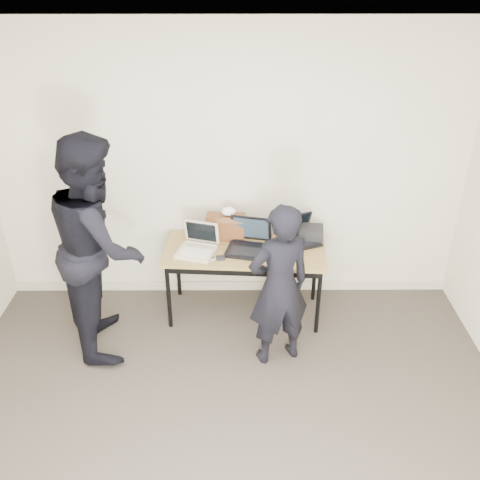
{
  "coord_description": "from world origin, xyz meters",
  "views": [
    {
      "loc": [
        0.08,
        -2.44,
        3.22
      ],
      "look_at": [
        0.1,
        1.6,
        0.95
      ],
      "focal_mm": 40.0,
      "sensor_mm": 36.0,
      "label": 1
    }
  ],
  "objects_px": {
    "laptop_beige": "(198,247)",
    "leather_satchel": "(226,226)",
    "desk": "(245,255)",
    "equipment_box": "(311,234)",
    "person_observer": "(99,245)",
    "laptop_center": "(249,243)",
    "person_typist": "(279,286)",
    "laptop_right": "(298,236)"
  },
  "relations": [
    {
      "from": "laptop_beige",
      "to": "equipment_box",
      "type": "xyz_separation_m",
      "value": [
        1.06,
        0.23,
        0.01
      ]
    },
    {
      "from": "laptop_beige",
      "to": "person_typist",
      "type": "distance_m",
      "value": 0.93
    },
    {
      "from": "person_typist",
      "to": "person_observer",
      "type": "height_order",
      "value": "person_observer"
    },
    {
      "from": "laptop_right",
      "to": "equipment_box",
      "type": "height_order",
      "value": "laptop_right"
    },
    {
      "from": "equipment_box",
      "to": "person_observer",
      "type": "bearing_deg",
      "value": -163.7
    },
    {
      "from": "equipment_box",
      "to": "person_typist",
      "type": "bearing_deg",
      "value": -113.22
    },
    {
      "from": "leather_satchel",
      "to": "equipment_box",
      "type": "distance_m",
      "value": 0.81
    },
    {
      "from": "desk",
      "to": "person_observer",
      "type": "height_order",
      "value": "person_observer"
    },
    {
      "from": "desk",
      "to": "leather_satchel",
      "type": "height_order",
      "value": "leather_satchel"
    },
    {
      "from": "laptop_beige",
      "to": "leather_satchel",
      "type": "relative_size",
      "value": 1.1
    },
    {
      "from": "person_observer",
      "to": "equipment_box",
      "type": "bearing_deg",
      "value": -85.64
    },
    {
      "from": "desk",
      "to": "person_observer",
      "type": "bearing_deg",
      "value": -160.12
    },
    {
      "from": "equipment_box",
      "to": "person_typist",
      "type": "xyz_separation_m",
      "value": [
        -0.36,
        -0.83,
        -0.04
      ]
    },
    {
      "from": "laptop_beige",
      "to": "leather_satchel",
      "type": "distance_m",
      "value": 0.37
    },
    {
      "from": "laptop_beige",
      "to": "equipment_box",
      "type": "bearing_deg",
      "value": 28.78
    },
    {
      "from": "desk",
      "to": "equipment_box",
      "type": "bearing_deg",
      "value": 20.81
    },
    {
      "from": "laptop_center",
      "to": "person_observer",
      "type": "relative_size",
      "value": 0.23
    },
    {
      "from": "laptop_right",
      "to": "leather_satchel",
      "type": "distance_m",
      "value": 0.7
    },
    {
      "from": "leather_satchel",
      "to": "person_observer",
      "type": "height_order",
      "value": "person_observer"
    },
    {
      "from": "laptop_beige",
      "to": "laptop_right",
      "type": "xyz_separation_m",
      "value": [
        0.94,
        0.2,
        0.0
      ]
    },
    {
      "from": "desk",
      "to": "equipment_box",
      "type": "height_order",
      "value": "equipment_box"
    },
    {
      "from": "laptop_right",
      "to": "person_observer",
      "type": "height_order",
      "value": "person_observer"
    },
    {
      "from": "desk",
      "to": "leather_satchel",
      "type": "bearing_deg",
      "value": 132.12
    },
    {
      "from": "laptop_right",
      "to": "equipment_box",
      "type": "bearing_deg",
      "value": -9.14
    },
    {
      "from": "laptop_beige",
      "to": "person_typist",
      "type": "relative_size",
      "value": 0.27
    },
    {
      "from": "laptop_center",
      "to": "equipment_box",
      "type": "height_order",
      "value": "laptop_center"
    },
    {
      "from": "desk",
      "to": "equipment_box",
      "type": "xyz_separation_m",
      "value": [
        0.63,
        0.19,
        0.13
      ]
    },
    {
      "from": "desk",
      "to": "leather_satchel",
      "type": "xyz_separation_m",
      "value": [
        -0.18,
        0.23,
        0.19
      ]
    },
    {
      "from": "leather_satchel",
      "to": "person_typist",
      "type": "relative_size",
      "value": 0.25
    },
    {
      "from": "person_typist",
      "to": "person_observer",
      "type": "relative_size",
      "value": 0.76
    },
    {
      "from": "person_typist",
      "to": "laptop_right",
      "type": "bearing_deg",
      "value": -126.31
    },
    {
      "from": "laptop_beige",
      "to": "leather_satchel",
      "type": "height_order",
      "value": "laptop_beige"
    },
    {
      "from": "laptop_right",
      "to": "equipment_box",
      "type": "xyz_separation_m",
      "value": [
        0.12,
        0.03,
        0.01
      ]
    },
    {
      "from": "laptop_right",
      "to": "person_typist",
      "type": "distance_m",
      "value": 0.84
    },
    {
      "from": "laptop_center",
      "to": "laptop_beige",
      "type": "bearing_deg",
      "value": -160.01
    },
    {
      "from": "leather_satchel",
      "to": "person_observer",
      "type": "distance_m",
      "value": 1.21
    },
    {
      "from": "laptop_right",
      "to": "person_typist",
      "type": "height_order",
      "value": "person_typist"
    },
    {
      "from": "person_observer",
      "to": "desk",
      "type": "bearing_deg",
      "value": -85.96
    },
    {
      "from": "laptop_beige",
      "to": "laptop_right",
      "type": "height_order",
      "value": "laptop_beige"
    },
    {
      "from": "leather_satchel",
      "to": "person_typist",
      "type": "bearing_deg",
      "value": -58.4
    },
    {
      "from": "laptop_center",
      "to": "leather_satchel",
      "type": "height_order",
      "value": "laptop_center"
    },
    {
      "from": "desk",
      "to": "person_observer",
      "type": "distance_m",
      "value": 1.33
    }
  ]
}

